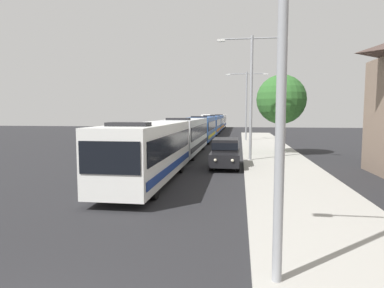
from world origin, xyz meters
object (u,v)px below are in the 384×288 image
at_px(bus_rear, 216,122).
at_px(streetlamp_far, 246,99).
at_px(bus_tail_end, 220,121).
at_px(roadside_tree, 281,100).
at_px(white_suv, 226,152).
at_px(streetlamp_mid, 251,86).
at_px(bus_middle, 202,128).
at_px(bus_second_in_line, 186,135).
at_px(bus_fourth_in_line, 211,124).
at_px(streetlamp_near, 283,23).
at_px(bus_lead, 149,150).
at_px(box_truck_oncoming, 207,120).

height_order(bus_rear, streetlamp_far, streetlamp_far).
distance_m(bus_tail_end, roadside_tree, 49.68).
distance_m(white_suv, streetlamp_mid, 5.53).
xyz_separation_m(bus_tail_end, roadside_tree, (8.07, -48.93, 3.03)).
relative_size(bus_middle, bus_rear, 1.00).
relative_size(bus_second_in_line, white_suv, 2.58).
bearing_deg(bus_middle, roadside_tree, -55.81).
xyz_separation_m(bus_fourth_in_line, streetlamp_near, (5.40, -47.20, 3.64)).
relative_size(bus_middle, bus_tail_end, 1.05).
bearing_deg(streetlamp_far, bus_second_in_line, -110.67).
bearing_deg(streetlamp_far, bus_lead, -101.65).
xyz_separation_m(bus_lead, bus_rear, (0.00, 49.44, 0.00)).
distance_m(bus_lead, bus_rear, 49.44).
bearing_deg(bus_lead, bus_middle, 90.00).
bearing_deg(bus_second_in_line, bus_rear, 90.00).
distance_m(bus_fourth_in_line, bus_rear, 12.05).
xyz_separation_m(bus_middle, streetlamp_mid, (5.40, -16.44, 3.81)).
relative_size(bus_middle, streetlamp_near, 1.36).
distance_m(bus_rear, box_truck_oncoming, 15.48).
bearing_deg(bus_middle, bus_second_in_line, -90.00).
distance_m(bus_second_in_line, streetlamp_mid, 7.56).
xyz_separation_m(streetlamp_far, roadside_tree, (2.67, -13.42, -0.56)).
bearing_deg(streetlamp_mid, streetlamp_near, -90.00).
bearing_deg(streetlamp_far, roadside_tree, -78.76).
bearing_deg(streetlamp_mid, white_suv, -121.39).
height_order(white_suv, streetlamp_mid, streetlamp_mid).
height_order(bus_lead, roadside_tree, roadside_tree).
xyz_separation_m(bus_rear, white_suv, (3.70, -44.05, -0.66)).
bearing_deg(streetlamp_far, streetlamp_near, -90.00).
bearing_deg(bus_second_in_line, bus_middle, 90.00).
height_order(bus_second_in_line, bus_fourth_in_line, same).
distance_m(bus_middle, bus_rear, 24.82).
bearing_deg(bus_tail_end, streetlamp_near, -85.68).
bearing_deg(roadside_tree, streetlamp_near, -96.74).
relative_size(bus_rear, bus_tail_end, 1.04).
relative_size(streetlamp_mid, roadside_tree, 1.34).
bearing_deg(white_suv, streetlamp_near, -83.62).
xyz_separation_m(bus_rear, streetlamp_far, (5.40, -23.27, 3.59)).
bearing_deg(bus_fourth_in_line, bus_lead, -90.00).
bearing_deg(bus_lead, streetlamp_far, 78.35).
height_order(white_suv, streetlamp_far, streetlamp_far).
relative_size(bus_fourth_in_line, bus_rear, 0.97).
relative_size(bus_fourth_in_line, box_truck_oncoming, 1.34).
xyz_separation_m(bus_fourth_in_line, box_truck_oncoming, (-3.30, 27.18, 0.02)).
xyz_separation_m(bus_middle, streetlamp_far, (5.40, 1.55, 3.59)).
bearing_deg(bus_second_in_line, roadside_tree, 6.27).
relative_size(bus_lead, bus_fourth_in_line, 0.97).
relative_size(bus_rear, streetlamp_mid, 1.27).
bearing_deg(bus_tail_end, streetlamp_far, -81.36).
bearing_deg(streetlamp_near, streetlamp_far, 90.00).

